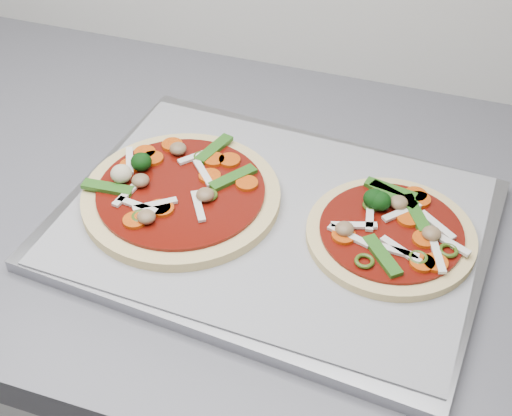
% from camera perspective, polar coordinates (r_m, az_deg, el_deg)
% --- Properties ---
extents(base_cabinet, '(3.60, 0.60, 0.86)m').
position_cam_1_polar(base_cabinet, '(1.21, -6.91, -14.90)').
color(base_cabinet, silver).
rests_on(base_cabinet, ground).
extents(countertop, '(3.60, 0.60, 0.04)m').
position_cam_1_polar(countertop, '(0.87, -9.29, 1.44)').
color(countertop, '#58575E').
rests_on(countertop, base_cabinet).
extents(baking_tray, '(0.48, 0.37, 0.01)m').
position_cam_1_polar(baking_tray, '(0.78, 1.33, -1.31)').
color(baking_tray, gray).
rests_on(baking_tray, countertop).
extents(parchment, '(0.45, 0.34, 0.00)m').
position_cam_1_polar(parchment, '(0.77, 1.34, -0.86)').
color(parchment, '#96969B').
rests_on(parchment, baking_tray).
extents(pizza_left, '(0.28, 0.28, 0.04)m').
position_cam_1_polar(pizza_left, '(0.79, -6.16, 1.21)').
color(pizza_left, '#DDC17F').
rests_on(pizza_left, parchment).
extents(pizza_right, '(0.21, 0.21, 0.03)m').
position_cam_1_polar(pizza_right, '(0.76, 10.77, -1.82)').
color(pizza_right, '#DDC17F').
rests_on(pizza_right, parchment).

